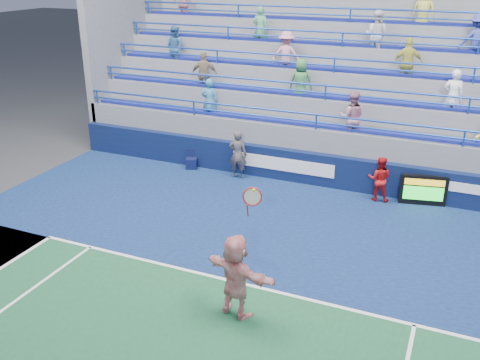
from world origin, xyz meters
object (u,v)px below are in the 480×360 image
at_px(judge_chair, 192,163).
at_px(ball_girl, 379,179).
at_px(line_judge, 238,154).
at_px(tennis_player, 236,276).
at_px(serve_speed_board, 423,190).

relative_size(judge_chair, ball_girl, 0.48).
bearing_deg(line_judge, tennis_player, 101.85).
bearing_deg(tennis_player, serve_speed_board, 67.37).
height_order(serve_speed_board, line_judge, line_judge).
xyz_separation_m(judge_chair, tennis_player, (4.93, -7.26, 0.71)).
distance_m(line_judge, ball_girl, 4.79).
bearing_deg(tennis_player, ball_girl, 76.24).
height_order(tennis_player, line_judge, tennis_player).
height_order(tennis_player, ball_girl, tennis_player).
height_order(line_judge, ball_girl, line_judge).
height_order(judge_chair, tennis_player, tennis_player).
bearing_deg(line_judge, ball_girl, 168.47).
distance_m(serve_speed_board, tennis_player, 7.93).
bearing_deg(ball_girl, tennis_player, 70.39).
xyz_separation_m(serve_speed_board, ball_girl, (-1.31, -0.21, 0.24)).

